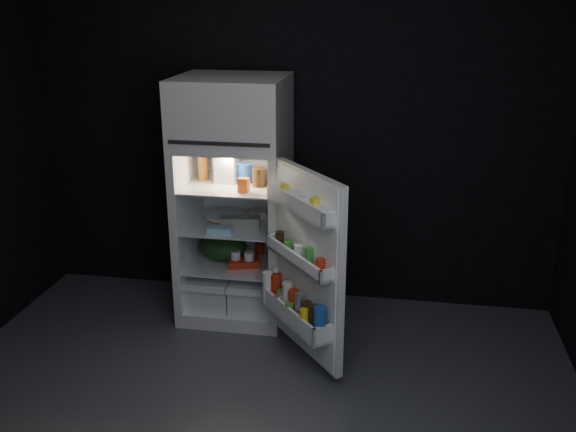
% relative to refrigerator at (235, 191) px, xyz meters
% --- Properties ---
extents(floor, '(4.00, 3.40, 0.00)m').
position_rel_refrigerator_xyz_m(floor, '(0.37, -1.32, -0.96)').
color(floor, '#4B4B4F').
rests_on(floor, ground).
extents(wall_back, '(4.00, 0.00, 2.70)m').
position_rel_refrigerator_xyz_m(wall_back, '(0.37, 0.38, 0.39)').
color(wall_back, black).
rests_on(wall_back, ground).
extents(wall_front, '(4.00, 0.00, 2.70)m').
position_rel_refrigerator_xyz_m(wall_front, '(0.37, -3.02, 0.39)').
color(wall_front, black).
rests_on(wall_front, ground).
extents(refrigerator, '(0.76, 0.71, 1.78)m').
position_rel_refrigerator_xyz_m(refrigerator, '(0.00, 0.00, 0.00)').
color(refrigerator, silver).
rests_on(refrigerator, ground).
extents(fridge_door, '(0.60, 0.68, 1.22)m').
position_rel_refrigerator_xyz_m(fridge_door, '(0.61, -0.67, -0.28)').
color(fridge_door, silver).
rests_on(fridge_door, ground).
extents(milk_jug, '(0.15, 0.15, 0.24)m').
position_rel_refrigerator_xyz_m(milk_jug, '(-0.05, -0.02, 0.19)').
color(milk_jug, white).
rests_on(milk_jug, refrigerator).
extents(mayo_jar, '(0.12, 0.12, 0.14)m').
position_rel_refrigerator_xyz_m(mayo_jar, '(0.08, 0.00, 0.14)').
color(mayo_jar, '#1C489B').
rests_on(mayo_jar, refrigerator).
extents(jam_jar, '(0.14, 0.14, 0.13)m').
position_rel_refrigerator_xyz_m(jam_jar, '(0.21, -0.07, 0.14)').
color(jam_jar, black).
rests_on(jam_jar, refrigerator).
extents(amber_bottle, '(0.08, 0.08, 0.22)m').
position_rel_refrigerator_xyz_m(amber_bottle, '(-0.24, 0.02, 0.18)').
color(amber_bottle, '#AD651B').
rests_on(amber_bottle, refrigerator).
extents(small_carton, '(0.08, 0.06, 0.10)m').
position_rel_refrigerator_xyz_m(small_carton, '(0.13, -0.24, 0.12)').
color(small_carton, orange).
rests_on(small_carton, refrigerator).
extents(egg_carton, '(0.29, 0.15, 0.07)m').
position_rel_refrigerator_xyz_m(egg_carton, '(0.06, -0.11, -0.19)').
color(egg_carton, gray).
rests_on(egg_carton, refrigerator).
extents(pie, '(0.33, 0.33, 0.04)m').
position_rel_refrigerator_xyz_m(pie, '(-0.06, -0.01, -0.21)').
color(pie, tan).
rests_on(pie, refrigerator).
extents(flat_package, '(0.18, 0.09, 0.04)m').
position_rel_refrigerator_xyz_m(flat_package, '(-0.04, -0.26, -0.21)').
color(flat_package, '#8ABCD5').
rests_on(flat_package, refrigerator).
extents(wrapped_pkg, '(0.14, 0.13, 0.05)m').
position_rel_refrigerator_xyz_m(wrapped_pkg, '(0.15, 0.12, -0.20)').
color(wrapped_pkg, beige).
rests_on(wrapped_pkg, refrigerator).
extents(produce_bag, '(0.43, 0.40, 0.20)m').
position_rel_refrigerator_xyz_m(produce_bag, '(-0.09, -0.03, -0.43)').
color(produce_bag, '#193815').
rests_on(produce_bag, refrigerator).
extents(yogurt_tray, '(0.26, 0.18, 0.05)m').
position_rel_refrigerator_xyz_m(yogurt_tray, '(0.09, -0.13, -0.50)').
color(yogurt_tray, red).
rests_on(yogurt_tray, refrigerator).
extents(small_can_red, '(0.08, 0.08, 0.09)m').
position_rel_refrigerator_xyz_m(small_can_red, '(0.15, 0.11, -0.48)').
color(small_can_red, red).
rests_on(small_can_red, refrigerator).
extents(small_can_silver, '(0.09, 0.09, 0.09)m').
position_rel_refrigerator_xyz_m(small_can_silver, '(0.28, 0.12, -0.48)').
color(small_can_silver, silver).
rests_on(small_can_silver, refrigerator).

